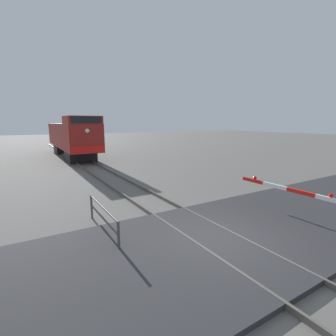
% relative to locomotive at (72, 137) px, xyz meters
% --- Properties ---
extents(ground_plane, '(160.00, 160.00, 0.00)m').
position_rel_locomotive_xyz_m(ground_plane, '(0.00, -22.96, -2.15)').
color(ground_plane, '#605E59').
extents(rail_track_left, '(0.08, 80.00, 0.15)m').
position_rel_locomotive_xyz_m(rail_track_left, '(-0.72, -22.96, -2.07)').
color(rail_track_left, '#59544C').
rests_on(rail_track_left, ground_plane).
extents(rail_track_right, '(0.08, 80.00, 0.15)m').
position_rel_locomotive_xyz_m(rail_track_right, '(0.72, -22.96, -2.07)').
color(rail_track_right, '#59544C').
rests_on(rail_track_right, ground_plane).
extents(road_surface, '(36.00, 5.66, 0.14)m').
position_rel_locomotive_xyz_m(road_surface, '(0.00, -22.96, -2.08)').
color(road_surface, '#2D2D30').
rests_on(road_surface, ground_plane).
extents(locomotive, '(2.90, 14.89, 4.22)m').
position_rel_locomotive_xyz_m(locomotive, '(0.00, 0.00, 0.00)').
color(locomotive, black).
rests_on(locomotive, ground_plane).
extents(guard_railing, '(0.08, 3.07, 0.95)m').
position_rel_locomotive_xyz_m(guard_railing, '(-2.80, -20.48, -1.52)').
color(guard_railing, '#4C4742').
rests_on(guard_railing, ground_plane).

